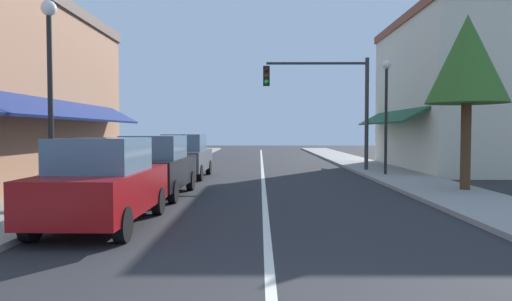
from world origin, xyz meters
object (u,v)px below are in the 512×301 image
object	(u,v)px
parked_car_nearest_left	(103,183)
street_lamp_right_mid	(386,99)
traffic_signal_mast_arm	(329,94)
tree_right_near	(467,60)
parked_car_third_left	(185,156)
parked_car_second_left	(155,166)
street_lamp_left_near	(50,71)

from	to	relation	value
parked_car_nearest_left	street_lamp_right_mid	size ratio (longest dim) A/B	0.86
traffic_signal_mast_arm	tree_right_near	distance (m)	8.00
parked_car_third_left	tree_right_near	xyz separation A→B (m)	(9.34, -4.84, 3.16)
parked_car_nearest_left	parked_car_second_left	xyz separation A→B (m)	(0.07, 4.43, 0.00)
parked_car_nearest_left	tree_right_near	xyz separation A→B (m)	(9.40, 5.14, 3.16)
traffic_signal_mast_arm	parked_car_second_left	bearing A→B (deg)	-127.68
traffic_signal_mast_arm	parked_car_third_left	bearing A→B (deg)	-157.93
parked_car_nearest_left	street_lamp_left_near	size ratio (longest dim) A/B	0.83
parked_car_second_left	tree_right_near	world-z (taller)	tree_right_near
street_lamp_right_mid	traffic_signal_mast_arm	bearing A→B (deg)	130.82
parked_car_second_left	street_lamp_left_near	world-z (taller)	street_lamp_left_near
parked_car_third_left	traffic_signal_mast_arm	world-z (taller)	traffic_signal_mast_arm
parked_car_second_left	tree_right_near	xyz separation A→B (m)	(9.33, 0.71, 3.16)
street_lamp_right_mid	parked_car_nearest_left	bearing A→B (deg)	-129.17
parked_car_nearest_left	parked_car_third_left	distance (m)	9.97
parked_car_second_left	street_lamp_left_near	distance (m)	4.06
traffic_signal_mast_arm	street_lamp_right_mid	xyz separation A→B (m)	(1.99, -2.31, -0.37)
street_lamp_left_near	street_lamp_right_mid	distance (m)	13.16
street_lamp_right_mid	tree_right_near	xyz separation A→B (m)	(1.09, -5.06, 0.81)
parked_car_third_left	street_lamp_left_near	world-z (taller)	street_lamp_left_near
traffic_signal_mast_arm	street_lamp_right_mid	world-z (taller)	traffic_signal_mast_arm
parked_car_nearest_left	traffic_signal_mast_arm	size ratio (longest dim) A/B	0.78
parked_car_second_left	street_lamp_left_near	xyz separation A→B (m)	(-1.87, -2.65, 2.44)
parked_car_second_left	parked_car_third_left	bearing A→B (deg)	91.55
parked_car_nearest_left	tree_right_near	distance (m)	11.17
parked_car_third_left	traffic_signal_mast_arm	distance (m)	7.28
parked_car_second_left	tree_right_near	distance (m)	9.87
parked_car_second_left	traffic_signal_mast_arm	size ratio (longest dim) A/B	0.79
traffic_signal_mast_arm	street_lamp_left_near	world-z (taller)	traffic_signal_mast_arm
parked_car_nearest_left	parked_car_third_left	bearing A→B (deg)	90.27
traffic_signal_mast_arm	tree_right_near	world-z (taller)	tree_right_near
parked_car_second_left	traffic_signal_mast_arm	bearing A→B (deg)	53.78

